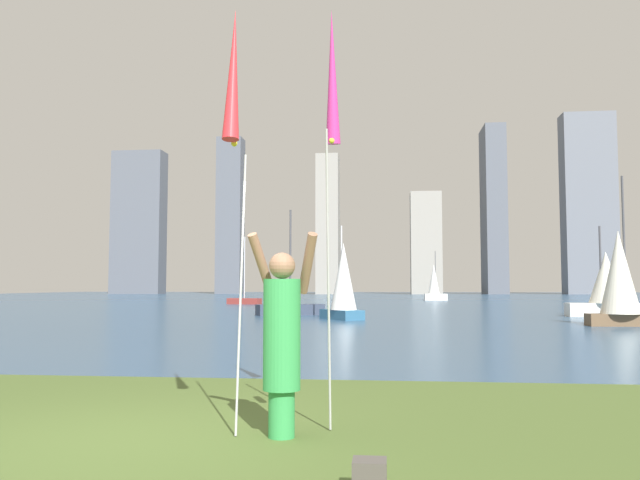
{
  "coord_description": "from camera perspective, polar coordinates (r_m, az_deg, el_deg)",
  "views": [
    {
      "loc": [
        2.43,
        -5.77,
        1.44
      ],
      "look_at": [
        1.1,
        6.71,
        2.32
      ],
      "focal_mm": 35.88,
      "sensor_mm": 36.0,
      "label": 1
    }
  ],
  "objects": [
    {
      "name": "skyline_tower_0",
      "position": [
        104.94,
        -15.86,
        1.51
      ],
      "size": [
        7.98,
        3.62,
        22.5
      ],
      "color": "#565B66",
      "rests_on": "ground"
    },
    {
      "name": "kite_flag_left",
      "position": [
        6.3,
        -7.73,
        13.62
      ],
      "size": [
        0.16,
        0.73,
        4.1
      ],
      "color": "#B2B2B7",
      "rests_on": "ground"
    },
    {
      "name": "bag",
      "position": [
        4.72,
        4.45,
        -20.31
      ],
      "size": [
        0.24,
        0.22,
        0.23
      ],
      "color": "#4C4742",
      "rests_on": "ground"
    },
    {
      "name": "sailboat_0",
      "position": [
        24.84,
        25.2,
        -3.07
      ],
      "size": [
        2.73,
        1.43,
        5.3
      ],
      "color": "brown",
      "rests_on": "ground"
    },
    {
      "name": "sailboat_3",
      "position": [
        59.91,
        10.17,
        -3.89
      ],
      "size": [
        2.09,
        1.06,
        4.55
      ],
      "color": "silver",
      "rests_on": "ground"
    },
    {
      "name": "skyline_tower_2",
      "position": [
        98.62,
        0.72,
        1.4
      ],
      "size": [
        3.43,
        4.41,
        21.46
      ],
      "color": "gray",
      "rests_on": "ground"
    },
    {
      "name": "skyline_tower_1",
      "position": [
        102.08,
        -8.01,
        2.17
      ],
      "size": [
        3.92,
        3.38,
        24.71
      ],
      "color": "#565B66",
      "rests_on": "ground"
    },
    {
      "name": "ground",
      "position": [
        56.79,
        3.66,
        -5.51
      ],
      "size": [
        120.0,
        138.0,
        0.12
      ],
      "color": "#475B28"
    },
    {
      "name": "sailboat_7",
      "position": [
        30.44,
        -2.67,
        -6.11
      ],
      "size": [
        3.27,
        2.23,
        5.01
      ],
      "color": "#333D51",
      "rests_on": "ground"
    },
    {
      "name": "person",
      "position": [
        6.19,
        -3.41,
        -8.46
      ],
      "size": [
        0.72,
        0.53,
        1.95
      ],
      "rotation": [
        0.0,
        0.0,
        -0.03
      ],
      "color": "green",
      "rests_on": "ground"
    },
    {
      "name": "kite_flag_right",
      "position": [
        7.02,
        1.09,
        13.58
      ],
      "size": [
        0.16,
        0.85,
        4.37
      ],
      "color": "#B2B2B7",
      "rests_on": "ground"
    },
    {
      "name": "skyline_tower_5",
      "position": [
        105.82,
        22.85,
        3.03
      ],
      "size": [
        7.7,
        3.7,
        27.65
      ],
      "color": "slate",
      "rests_on": "ground"
    },
    {
      "name": "sailboat_2",
      "position": [
        47.94,
        -6.77,
        -5.35
      ],
      "size": [
        2.68,
        1.42,
        5.01
      ],
      "color": "maroon",
      "rests_on": "ground"
    },
    {
      "name": "sailboat_6",
      "position": [
        26.68,
        2.08,
        -3.92
      ],
      "size": [
        2.0,
        2.32,
        3.92
      ],
      "color": "#2D6084",
      "rests_on": "ground"
    },
    {
      "name": "skyline_tower_3",
      "position": [
        98.68,
        9.42,
        -0.29
      ],
      "size": [
        4.64,
        4.13,
        15.51
      ],
      "color": "gray",
      "rests_on": "ground"
    },
    {
      "name": "sailboat_4",
      "position": [
        31.9,
        24.1,
        -3.62
      ],
      "size": [
        3.17,
        1.66,
        4.13
      ],
      "color": "silver",
      "rests_on": "ground"
    },
    {
      "name": "skyline_tower_4",
      "position": [
        102.7,
        15.22,
        2.57
      ],
      "size": [
        3.13,
        7.12,
        25.91
      ],
      "color": "#565B66",
      "rests_on": "ground"
    }
  ]
}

